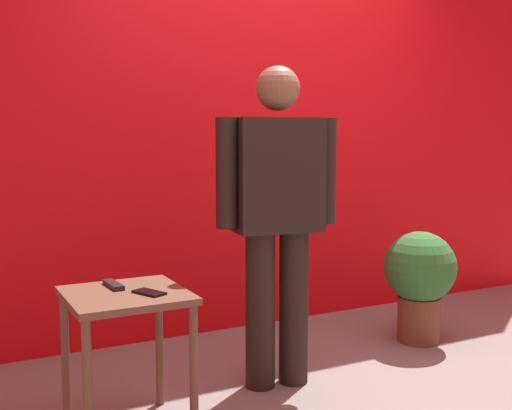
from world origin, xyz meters
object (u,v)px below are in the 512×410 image
side_table (126,317)px  potted_plant (420,277)px  standing_person (277,210)px  cell_phone (149,293)px  tv_remote (113,285)px

side_table → potted_plant: (1.94, 0.35, -0.10)m
standing_person → side_table: bearing=-168.5°
side_table → potted_plant: potted_plant is taller
standing_person → cell_phone: bearing=-162.2°
side_table → tv_remote: bearing=101.6°
cell_phone → potted_plant: potted_plant is taller
standing_person → side_table: size_ratio=2.60×
cell_phone → potted_plant: bearing=-10.8°
side_table → tv_remote: (-0.02, 0.11, 0.12)m
tv_remote → potted_plant: (1.96, 0.24, -0.22)m
standing_person → tv_remote: size_ratio=9.46×
standing_person → potted_plant: standing_person is taller
tv_remote → side_table: bearing=-81.8°
standing_person → cell_phone: size_ratio=11.17×
potted_plant → cell_phone: bearing=-167.2°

